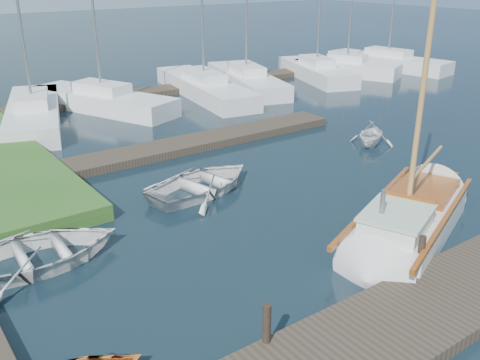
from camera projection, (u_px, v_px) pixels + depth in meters
ground at (240, 219)px, 15.41m from camera, size 160.00×160.00×0.00m
near_dock at (413, 317)px, 10.83m from camera, size 18.00×2.20×0.30m
far_dock at (186, 145)px, 21.34m from camera, size 14.00×1.60×0.30m
pontoon at (220, 82)px, 32.84m from camera, size 30.00×1.60×0.30m
mooring_post_1 at (267, 323)px, 9.75m from camera, size 0.16×0.16×0.80m
mooring_post_2 at (421, 252)px, 12.20m from camera, size 0.16×0.16×0.80m
sailboat at (409, 222)px, 14.45m from camera, size 7.36×4.49×9.83m
tender_a at (33, 251)px, 12.80m from camera, size 4.25×3.11×0.86m
tender_c at (203, 180)px, 17.10m from camera, size 4.39×3.52×0.81m
tender_d at (372, 131)px, 21.61m from camera, size 2.80×2.69×1.14m
marina_boat_0 at (33, 111)px, 24.58m from camera, size 4.78×9.19×12.07m
marina_boat_1 at (102, 99)px, 26.89m from camera, size 5.26×8.56×9.71m
marina_boat_3 at (204, 86)px, 29.91m from camera, size 3.74×10.07×10.95m
marina_boat_4 at (246, 78)px, 31.85m from camera, size 4.65×9.16×10.65m
marina_boat_5 at (316, 70)px, 34.41m from camera, size 4.64×8.15×10.38m
marina_boat_6 at (347, 67)px, 35.56m from camera, size 4.87×7.11×11.14m
marina_boat_7 at (388, 60)px, 37.88m from camera, size 3.57×9.10×12.24m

